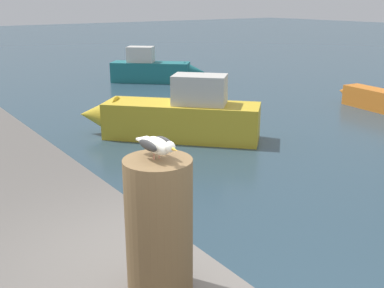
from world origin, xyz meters
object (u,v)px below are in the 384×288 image
at_px(boat_teal, 157,70).
at_px(boat_yellow, 169,116).
at_px(mooring_post, 159,228).
at_px(boat_orange, 381,97).
at_px(seagull, 158,145).

bearing_deg(boat_teal, boat_yellow, -29.19).
height_order(mooring_post, boat_orange, boat_orange).
distance_m(boat_orange, boat_teal, 8.65).
bearing_deg(mooring_post, boat_yellow, 147.11).
relative_size(mooring_post, seagull, 2.29).
xyz_separation_m(seagull, boat_yellow, (-6.88, 4.45, -1.86)).
bearing_deg(boat_teal, mooring_post, -31.07).
relative_size(mooring_post, boat_yellow, 0.23).
distance_m(boat_yellow, boat_teal, 7.88).
distance_m(seagull, boat_teal, 16.18).
relative_size(mooring_post, boat_orange, 0.20).
relative_size(boat_orange, boat_teal, 1.35).
xyz_separation_m(mooring_post, seagull, (0.01, 0.00, 0.54)).
relative_size(seagull, boat_orange, 0.09).
xyz_separation_m(boat_orange, boat_teal, (-8.17, -2.86, 0.09)).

